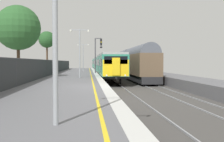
% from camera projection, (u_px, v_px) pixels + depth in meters
% --- Properties ---
extents(ground, '(17.40, 110.00, 1.21)m').
position_uv_depth(ground, '(137.00, 95.00, 18.28)').
color(ground, slate).
extents(commuter_train_at_platform, '(2.83, 63.58, 3.81)m').
position_uv_depth(commuter_train_at_platform, '(101.00, 64.00, 58.49)').
color(commuter_train_at_platform, '#2D846B').
rests_on(commuter_train_at_platform, ground).
extents(freight_train_adjacent_track, '(2.60, 28.88, 4.74)m').
position_uv_depth(freight_train_adjacent_track, '(131.00, 62.00, 42.68)').
color(freight_train_adjacent_track, '#232326').
rests_on(freight_train_adjacent_track, ground).
extents(signal_gantry, '(1.10, 0.24, 5.16)m').
position_uv_depth(signal_gantry, '(97.00, 51.00, 39.10)').
color(signal_gantry, '#47474C').
rests_on(signal_gantry, ground).
extents(platform_lamp_mid, '(2.00, 0.20, 5.02)m').
position_uv_depth(platform_lamp_mid, '(80.00, 49.00, 27.37)').
color(platform_lamp_mid, '#93999E').
rests_on(platform_lamp_mid, ground).
extents(platform_lamp_far, '(2.00, 0.20, 4.91)m').
position_uv_depth(platform_lamp_far, '(83.00, 55.00, 47.96)').
color(platform_lamp_far, '#93999E').
rests_on(platform_lamp_far, ground).
extents(platform_back_fence, '(0.07, 99.00, 1.89)m').
position_uv_depth(platform_back_fence, '(16.00, 72.00, 17.50)').
color(platform_back_fence, '#282B2D').
rests_on(platform_back_fence, ground).
extents(background_tree_left, '(4.52, 4.52, 7.35)m').
position_uv_depth(background_tree_left, '(19.00, 29.00, 27.00)').
color(background_tree_left, '#473323').
rests_on(background_tree_left, ground).
extents(background_tree_centre, '(3.03, 3.03, 7.29)m').
position_uv_depth(background_tree_centre, '(47.00, 40.00, 48.98)').
color(background_tree_centre, '#473323').
rests_on(background_tree_centre, ground).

